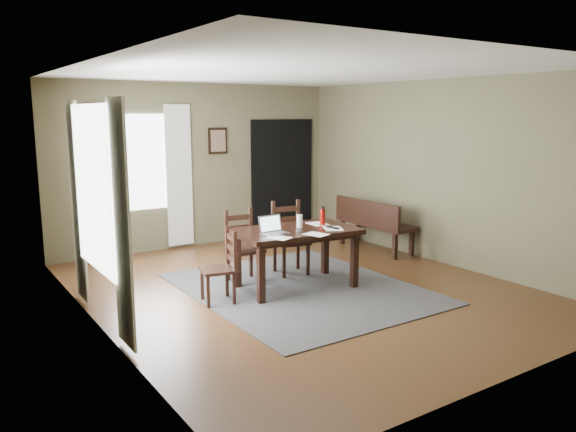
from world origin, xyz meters
TOP-DOWN VIEW (x-y plane):
  - ground at (0.00, 0.00)m, footprint 5.00×6.00m
  - room_shell at (0.00, 0.00)m, footprint 5.02×6.02m
  - rug at (0.00, 0.00)m, footprint 2.60×3.20m
  - dining_table at (-0.03, 0.08)m, footprint 1.60×1.06m
  - chair_end at (-1.08, 0.10)m, footprint 0.45×0.45m
  - chair_back_left at (-0.45, 0.69)m, footprint 0.44×0.44m
  - chair_back_right at (0.28, 0.69)m, footprint 0.52×0.52m
  - bench at (2.15, 1.05)m, footprint 0.48×1.48m
  - laptop at (-0.41, 0.01)m, footprint 0.33×0.27m
  - computer_mouse at (-0.10, -0.10)m, footprint 0.08×0.10m
  - tv_remote at (0.38, -0.15)m, footprint 0.08×0.19m
  - drinking_glass at (0.06, 0.12)m, footprint 0.10×0.10m
  - water_bottle at (0.40, 0.10)m, footprint 0.07×0.07m
  - paper_a at (-0.49, -0.24)m, footprint 0.30×0.33m
  - paper_b at (0.37, -0.17)m, footprint 0.33×0.36m
  - paper_d at (0.40, 0.19)m, footprint 0.24×0.30m
  - paper_e at (-0.01, -0.33)m, footprint 0.28×0.33m
  - window_left at (-2.47, 0.20)m, footprint 0.01×1.30m
  - window_back at (-1.00, 2.97)m, footprint 1.00×0.01m
  - curtain_left_near at (-2.44, -0.62)m, footprint 0.03×0.48m
  - curtain_left_far at (-2.44, 1.02)m, footprint 0.03×0.48m
  - curtain_back_left at (-1.62, 2.94)m, footprint 0.44×0.03m
  - curtain_back_right at (-0.38, 2.94)m, footprint 0.44×0.03m
  - framed_picture at (0.35, 2.97)m, footprint 0.34×0.03m
  - doorway_back at (1.65, 2.97)m, footprint 1.30×0.03m

SIDE VIEW (x-z plane):
  - ground at x=0.00m, z-range -0.01..0.00m
  - rug at x=0.00m, z-range 0.00..0.01m
  - chair_end at x=-1.08m, z-range -0.01..0.86m
  - chair_back_left at x=-0.45m, z-range -0.01..0.95m
  - chair_back_right at x=0.28m, z-range -0.01..0.99m
  - bench at x=2.15m, z-range 0.08..0.92m
  - dining_table at x=-0.03m, z-range 0.30..1.06m
  - paper_a at x=-0.49m, z-range 0.77..0.77m
  - paper_e at x=-0.01m, z-range 0.77..0.77m
  - paper_d at x=0.40m, z-range 0.77..0.77m
  - paper_b at x=0.37m, z-range 0.77..0.77m
  - tv_remote at x=0.38m, z-range 0.77..0.79m
  - computer_mouse at x=-0.10m, z-range 0.77..0.80m
  - laptop at x=-0.41m, z-range 0.72..0.94m
  - drinking_glass at x=0.06m, z-range 0.77..0.94m
  - water_bottle at x=0.40m, z-range 0.76..1.01m
  - doorway_back at x=1.65m, z-range 0.00..2.10m
  - curtain_left_near at x=-2.44m, z-range 0.05..2.35m
  - curtain_left_far at x=-2.44m, z-range 0.05..2.35m
  - curtain_back_left at x=-1.62m, z-range 0.05..2.35m
  - curtain_back_right at x=-0.38m, z-range 0.05..2.35m
  - window_left at x=-2.47m, z-range 0.60..2.30m
  - window_back at x=-1.00m, z-range 0.70..2.20m
  - framed_picture at x=0.35m, z-range 1.53..1.97m
  - room_shell at x=0.00m, z-range 0.45..3.16m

